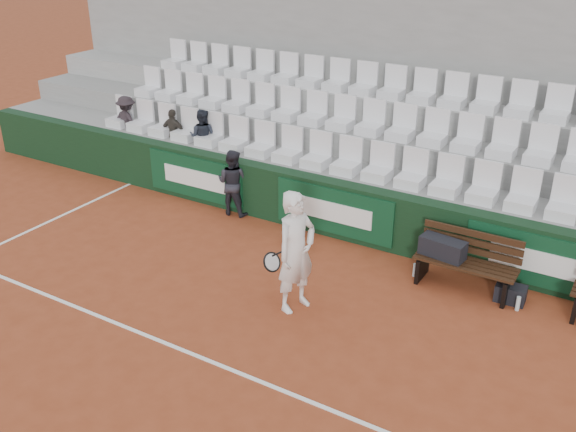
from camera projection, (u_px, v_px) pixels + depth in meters
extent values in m
plane|color=brown|center=(208.00, 361.00, 8.13)|extent=(80.00, 80.00, 0.00)
cube|color=white|center=(208.00, 360.00, 8.13)|extent=(18.00, 0.06, 0.01)
cube|color=black|center=(348.00, 211.00, 11.03)|extent=(18.00, 0.30, 1.00)
cube|color=#0C381E|center=(195.00, 178.00, 12.37)|extent=(2.20, 0.04, 0.82)
cube|color=#0C381E|center=(334.00, 211.00, 10.98)|extent=(2.20, 0.04, 0.82)
cube|color=#0C381E|center=(540.00, 261.00, 9.40)|extent=(2.20, 0.04, 0.82)
cube|color=gray|center=(364.00, 199.00, 11.51)|extent=(18.00, 0.95, 1.00)
cube|color=gray|center=(385.00, 171.00, 12.15)|extent=(18.00, 0.95, 1.45)
cube|color=#999996|center=(405.00, 146.00, 12.79)|extent=(18.00, 0.95, 1.90)
cube|color=gray|center=(421.00, 77.00, 12.74)|extent=(18.00, 0.30, 4.40)
cube|color=silver|center=(362.00, 159.00, 11.03)|extent=(11.90, 0.44, 0.63)
cube|color=silver|center=(385.00, 120.00, 11.57)|extent=(11.90, 0.44, 0.63)
cube|color=silver|center=(407.00, 85.00, 12.12)|extent=(11.90, 0.44, 0.63)
cube|color=#321C0F|center=(464.00, 276.00, 9.60)|extent=(1.50, 0.56, 0.45)
cube|color=black|center=(443.00, 248.00, 9.62)|extent=(0.71, 0.38, 0.29)
cube|color=black|center=(510.00, 294.00, 9.33)|extent=(0.44, 0.28, 0.26)
cylinder|color=silver|center=(415.00, 270.00, 9.98)|extent=(0.06, 0.06, 0.22)
cylinder|color=#B0C2C8|center=(518.00, 304.00, 9.13)|extent=(0.06, 0.06, 0.22)
imported|color=silver|center=(296.00, 252.00, 8.88)|extent=(0.60, 0.75, 1.79)
torus|color=black|center=(272.00, 262.00, 9.18)|extent=(0.19, 0.30, 0.26)
cylinder|color=black|center=(280.00, 253.00, 9.04)|extent=(0.26, 0.03, 0.20)
imported|color=#212129|center=(233.00, 182.00, 11.88)|extent=(0.67, 0.55, 1.26)
imported|color=black|center=(125.00, 101.00, 13.53)|extent=(0.76, 0.49, 1.12)
imported|color=#312D27|center=(172.00, 112.00, 12.96)|extent=(0.62, 0.32, 1.01)
imported|color=#1D222C|center=(201.00, 115.00, 12.59)|extent=(0.66, 0.58, 1.13)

